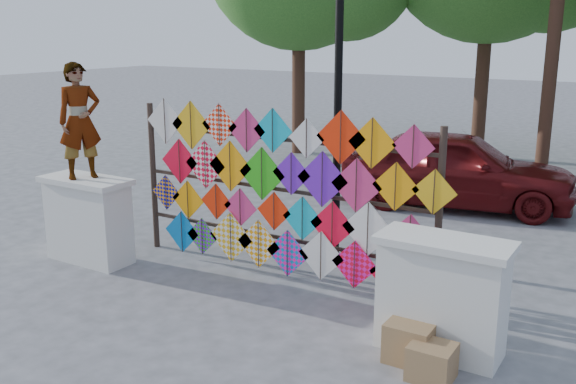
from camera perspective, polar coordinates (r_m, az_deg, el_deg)
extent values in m
plane|color=gray|center=(8.62, -3.80, -8.93)|extent=(80.00, 80.00, 0.00)
cube|color=silver|center=(10.01, -17.29, -2.59)|extent=(1.30, 0.55, 1.20)
cube|color=silver|center=(9.85, -17.57, 0.98)|extent=(1.40, 0.65, 0.08)
cube|color=silver|center=(7.10, 13.48, -9.28)|extent=(1.30, 0.55, 1.20)
cube|color=silver|center=(6.88, 13.79, -4.38)|extent=(1.40, 0.65, 0.08)
cylinder|color=#2F211A|center=(10.26, -11.87, 1.34)|extent=(0.09, 0.09, 2.30)
cylinder|color=#2F211A|center=(7.93, 13.24, -2.54)|extent=(0.09, 0.09, 2.30)
cube|color=#2F211A|center=(9.05, -0.94, -4.04)|extent=(4.60, 0.04, 0.04)
cube|color=#2F211A|center=(8.85, -0.96, 0.27)|extent=(4.60, 0.04, 0.04)
cube|color=#2F211A|center=(8.71, -0.97, 4.74)|extent=(4.60, 0.04, 0.04)
cube|color=silver|center=(9.82, -10.87, 6.21)|extent=(0.69, 0.01, 0.69)
cube|color=#2F211A|center=(9.81, -10.92, 6.20)|extent=(0.01, 0.01, 0.68)
cube|color=gold|center=(9.49, -8.61, 5.89)|extent=(0.72, 0.01, 0.72)
cube|color=#2F211A|center=(9.49, -8.65, 5.88)|extent=(0.01, 0.01, 0.70)
cube|color=silver|center=(9.17, -6.11, 5.96)|extent=(0.61, 0.01, 0.61)
cube|color=#2F211A|center=(9.16, -6.15, 5.95)|extent=(0.01, 0.01, 0.60)
cube|color=#CD2C67|center=(8.90, -3.69, 5.49)|extent=(0.62, 0.01, 0.62)
cube|color=#2F211A|center=(8.89, -3.74, 5.48)|extent=(0.01, 0.01, 0.61)
cube|color=#0BA7BE|center=(8.66, -1.37, 5.49)|extent=(0.61, 0.01, 0.61)
cube|color=#2F211A|center=(8.65, -1.41, 5.48)|extent=(0.01, 0.01, 0.60)
cube|color=silver|center=(8.39, 1.67, 4.79)|extent=(0.53, 0.01, 0.53)
cube|color=#2F211A|center=(8.38, 1.63, 4.78)|extent=(0.01, 0.01, 0.52)
cube|color=red|center=(8.15, 4.72, 4.86)|extent=(0.70, 0.01, 0.70)
cube|color=#2F211A|center=(8.14, 4.68, 4.85)|extent=(0.01, 0.01, 0.69)
cube|color=#FF990A|center=(7.98, 7.49, 4.32)|extent=(0.65, 0.01, 0.65)
cube|color=#2F211A|center=(7.97, 7.45, 4.31)|extent=(0.01, 0.01, 0.64)
cube|color=#CD2C67|center=(7.78, 11.07, 3.98)|extent=(0.54, 0.01, 0.54)
cube|color=#2F211A|center=(7.77, 11.04, 3.97)|extent=(0.01, 0.01, 0.53)
cube|color=red|center=(9.69, -9.60, 2.70)|extent=(0.68, 0.01, 0.68)
cube|color=#2F211A|center=(9.69, -9.65, 2.69)|extent=(0.01, 0.01, 0.67)
cube|color=silver|center=(9.39, -7.35, 2.44)|extent=(0.72, 0.01, 0.72)
cube|color=#2F211A|center=(9.38, -7.40, 2.42)|extent=(0.01, 0.01, 0.71)
cube|color=#FF990A|center=(9.11, -5.15, 2.30)|extent=(0.74, 0.01, 0.74)
cube|color=#2F211A|center=(9.10, -5.20, 2.28)|extent=(0.01, 0.01, 0.72)
cube|color=#26A714|center=(8.82, -2.33, 1.63)|extent=(0.75, 0.01, 0.75)
cube|color=#2F211A|center=(8.81, -2.37, 1.62)|extent=(0.01, 0.01, 0.74)
cube|color=#6419BF|center=(8.56, 0.31, 1.63)|extent=(0.59, 0.01, 0.59)
cube|color=#2F211A|center=(8.55, 0.27, 1.62)|extent=(0.01, 0.01, 0.58)
cube|color=#6419BF|center=(8.34, 3.07, 1.13)|extent=(0.75, 0.01, 0.75)
cube|color=#2F211A|center=(8.33, 3.03, 1.12)|extent=(0.01, 0.01, 0.74)
cube|color=#CD2C67|center=(8.13, 6.10, 0.58)|extent=(0.71, 0.01, 0.71)
cube|color=#2F211A|center=(8.12, 6.06, 0.56)|extent=(0.01, 0.01, 0.70)
cube|color=#FF990A|center=(7.91, 9.54, 0.47)|extent=(0.62, 0.01, 0.62)
cube|color=#2F211A|center=(7.90, 9.50, 0.45)|extent=(0.01, 0.01, 0.60)
cube|color=gold|center=(7.75, 12.87, 0.00)|extent=(0.56, 0.01, 0.56)
cube|color=#2F211A|center=(7.74, 12.84, -0.02)|extent=(0.01, 0.01, 0.55)
cube|color=#FF990A|center=(9.95, -10.77, -0.03)|extent=(0.54, 0.01, 0.54)
cube|color=#2F211A|center=(9.94, -10.82, -0.04)|extent=(0.01, 0.01, 0.54)
cube|color=#FF990A|center=(9.69, -8.88, -0.69)|extent=(0.59, 0.01, 0.59)
cube|color=#2F211A|center=(9.68, -8.92, -0.70)|extent=(0.01, 0.01, 0.58)
cube|color=red|center=(9.35, -6.39, -0.85)|extent=(0.54, 0.01, 0.54)
cube|color=#2F211A|center=(9.34, -6.44, -0.87)|extent=(0.01, 0.01, 0.53)
cube|color=#CD2C67|center=(9.11, -4.26, -1.37)|extent=(0.56, 0.01, 0.56)
cube|color=#2F211A|center=(9.10, -4.30, -1.38)|extent=(0.01, 0.01, 0.55)
cube|color=red|center=(8.79, -1.24, -1.72)|extent=(0.55, 0.01, 0.55)
cube|color=#2F211A|center=(8.78, -1.29, -1.73)|extent=(0.01, 0.01, 0.54)
cube|color=#0BA7BE|center=(8.57, 1.30, -2.36)|extent=(0.61, 0.01, 0.61)
cube|color=#2F211A|center=(8.56, 1.26, -2.38)|extent=(0.01, 0.01, 0.60)
cube|color=red|center=(8.37, 3.97, -2.98)|extent=(0.65, 0.01, 0.65)
cube|color=#2F211A|center=(8.36, 3.93, -3.00)|extent=(0.01, 0.01, 0.64)
cube|color=silver|center=(8.16, 7.12, -3.32)|extent=(0.72, 0.01, 0.72)
cube|color=#2F211A|center=(8.15, 7.08, -3.34)|extent=(0.01, 0.01, 0.71)
cube|color=#CD2C67|center=(7.96, 10.78, -4.06)|extent=(0.62, 0.01, 0.62)
cube|color=#2F211A|center=(7.95, 10.75, -4.09)|extent=(0.01, 0.01, 0.61)
cube|color=#086FC4|center=(9.87, -9.40, -3.50)|extent=(0.65, 0.01, 0.65)
cube|color=#2F211A|center=(9.86, -9.44, -3.52)|extent=(0.01, 0.01, 0.64)
cube|color=#26A714|center=(9.63, -7.62, -3.90)|extent=(0.56, 0.01, 0.56)
cube|color=#2F211A|center=(9.62, -7.67, -3.92)|extent=(0.01, 0.01, 0.55)
cube|color=silver|center=(9.29, -5.09, -4.02)|extent=(0.75, 0.01, 0.75)
cube|color=#2F211A|center=(9.28, -5.14, -4.04)|extent=(0.01, 0.01, 0.74)
cube|color=silver|center=(9.03, -2.62, -4.63)|extent=(0.71, 0.01, 0.71)
cube|color=#2F211A|center=(9.02, -2.66, -4.65)|extent=(0.01, 0.01, 0.70)
cube|color=#086FC4|center=(8.81, -0.04, -5.46)|extent=(0.67, 0.01, 0.67)
cube|color=#2F211A|center=(8.80, -0.08, -5.49)|extent=(0.01, 0.01, 0.66)
cube|color=silver|center=(8.54, 2.95, -5.68)|extent=(0.68, 0.01, 0.68)
cube|color=#2F211A|center=(8.53, 2.92, -5.70)|extent=(0.01, 0.01, 0.67)
cube|color=#F01696|center=(8.34, 5.94, -6.43)|extent=(0.65, 0.01, 0.65)
cube|color=#2F211A|center=(8.33, 5.90, -6.45)|extent=(0.01, 0.01, 0.64)
cube|color=red|center=(8.16, 9.25, -7.32)|extent=(0.63, 0.01, 0.63)
cube|color=#2F211A|center=(8.15, 9.22, -7.34)|extent=(0.01, 0.01, 0.62)
cube|color=#0BA7BE|center=(8.02, 12.04, -7.59)|extent=(0.73, 0.01, 0.73)
cube|color=#2F211A|center=(8.01, 12.01, -7.62)|extent=(0.01, 0.01, 0.72)
cylinder|color=#472A1E|center=(17.99, 0.94, 9.59)|extent=(0.36, 0.36, 3.85)
cylinder|color=#472A1E|center=(18.10, 16.85, 9.45)|extent=(0.36, 0.36, 4.12)
cylinder|color=#472A1E|center=(14.66, 22.38, 10.71)|extent=(0.28, 0.28, 5.50)
imported|color=#99999E|center=(9.71, -18.02, 6.02)|extent=(0.63, 0.72, 1.67)
imported|color=#5A0F11|center=(12.93, 14.73, 2.05)|extent=(4.74, 2.64, 1.52)
cylinder|color=black|center=(9.57, 4.43, 6.47)|extent=(0.12, 0.12, 4.20)
cube|color=olive|center=(7.01, 10.82, -12.94)|extent=(0.48, 0.43, 0.43)
cube|color=olive|center=(6.74, 12.66, -14.52)|extent=(0.43, 0.40, 0.36)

